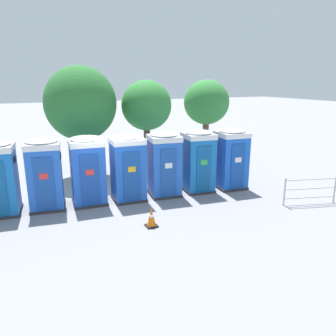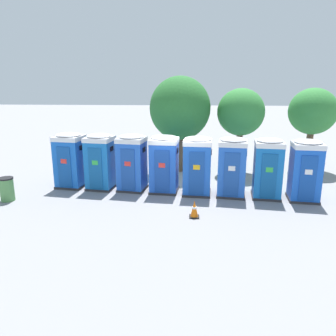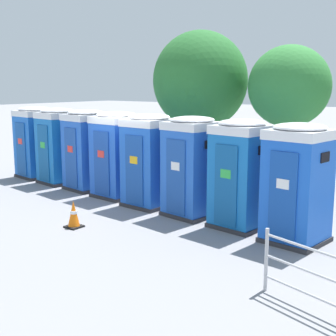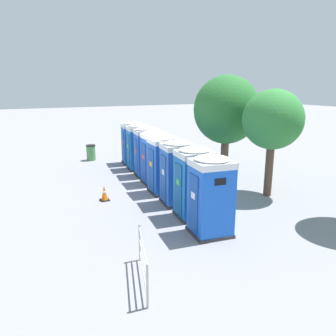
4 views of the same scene
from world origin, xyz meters
TOP-DOWN VIEW (x-y plane):
  - ground_plane at (0.00, 0.00)m, footprint 120.00×120.00m
  - portapotty_2 at (-2.22, -0.02)m, footprint 1.35×1.36m
  - portapotty_3 at (-0.76, -0.18)m, footprint 1.32×1.29m
  - portapotty_4 at (0.69, -0.43)m, footprint 1.29×1.28m
  - portapotty_5 at (2.16, -0.52)m, footprint 1.34×1.35m
  - portapotty_6 at (3.63, -0.65)m, footprint 1.30×1.33m
  - portapotty_7 at (5.08, -0.89)m, footprint 1.31×1.32m
  - street_tree_0 at (-0.19, 3.40)m, footprint 3.22×3.22m
  - street_tree_1 at (3.00, 3.40)m, footprint 2.46×2.46m
  - street_tree_2 at (6.97, 4.23)m, footprint 2.56×2.56m
  - traffic_cone at (0.56, -3.06)m, footprint 0.36×0.36m
  - event_barrier at (6.60, -3.76)m, footprint 1.98×0.63m

SIDE VIEW (x-z plane):
  - ground_plane at x=0.00m, z-range 0.00..0.00m
  - traffic_cone at x=0.56m, z-range -0.01..0.63m
  - event_barrier at x=6.60m, z-range 0.04..1.09m
  - portapotty_3 at x=-0.76m, z-range 0.01..2.55m
  - portapotty_4 at x=0.69m, z-range 0.01..2.55m
  - portapotty_2 at x=-2.22m, z-range 0.01..2.55m
  - portapotty_5 at x=2.16m, z-range 0.01..2.55m
  - portapotty_7 at x=5.08m, z-range 0.01..2.55m
  - portapotty_6 at x=3.63m, z-range 0.01..2.55m
  - street_tree_2 at x=6.97m, z-range 0.96..5.45m
  - street_tree_1 at x=3.00m, z-range 0.98..5.46m
  - street_tree_0 at x=-0.19m, z-range 0.86..5.97m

